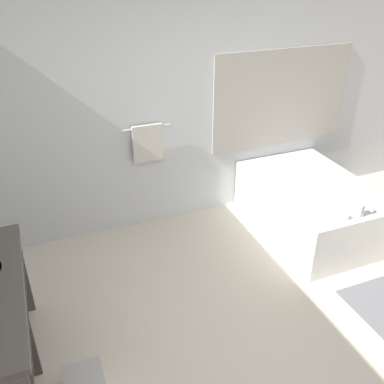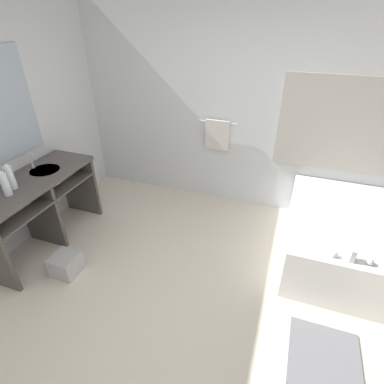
# 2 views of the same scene
# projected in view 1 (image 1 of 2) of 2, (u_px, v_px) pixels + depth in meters

# --- Properties ---
(ground_plane) EXTENTS (16.00, 16.00, 0.00)m
(ground_plane) POSITION_uv_depth(u_px,v_px,m) (273.00, 359.00, 3.26)
(ground_plane) COLOR beige
(ground_plane) RESTS_ON ground
(wall_back_with_blinds) EXTENTS (7.40, 0.13, 2.70)m
(wall_back_with_blinds) POSITION_uv_depth(u_px,v_px,m) (176.00, 103.00, 4.41)
(wall_back_with_blinds) COLOR silver
(wall_back_with_blinds) RESTS_ON ground_plane
(bathtub) EXTENTS (1.06, 1.57, 0.68)m
(bathtub) POSITION_uv_depth(u_px,v_px,m) (311.00, 204.00, 4.66)
(bathtub) COLOR white
(bathtub) RESTS_ON ground_plane
(bath_mat) EXTENTS (0.55, 0.60, 0.02)m
(bath_mat) POSITION_uv_depth(u_px,v_px,m) (384.00, 306.00, 3.74)
(bath_mat) COLOR slate
(bath_mat) RESTS_ON ground_plane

